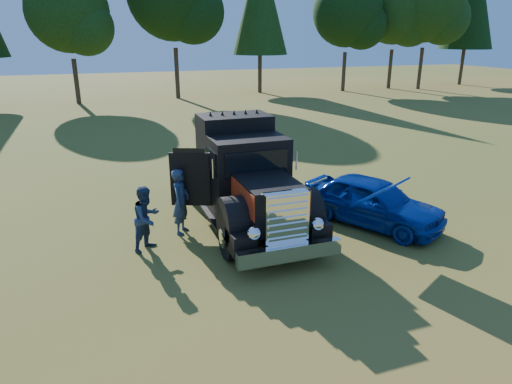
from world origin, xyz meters
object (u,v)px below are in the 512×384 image
(diamond_t_truck, at_px, (244,180))
(spectator_far, at_px, (147,218))
(spectator_near, at_px, (181,202))
(hotrod_coupe, at_px, (372,201))

(diamond_t_truck, height_order, spectator_far, diamond_t_truck)
(diamond_t_truck, distance_m, spectator_near, 1.89)
(diamond_t_truck, bearing_deg, spectator_far, -162.60)
(spectator_far, bearing_deg, diamond_t_truck, -23.58)
(diamond_t_truck, xyz_separation_m, spectator_far, (-2.85, -0.89, -0.44))
(spectator_far, bearing_deg, spectator_near, -4.87)
(spectator_near, xyz_separation_m, spectator_far, (-1.00, -0.73, -0.07))
(diamond_t_truck, distance_m, spectator_far, 3.02)
(diamond_t_truck, xyz_separation_m, spectator_near, (-1.85, -0.16, -0.37))
(hotrod_coupe, height_order, spectator_near, hotrod_coupe)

